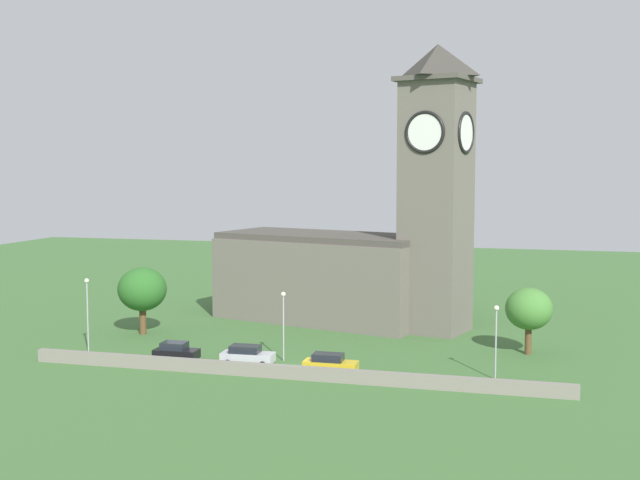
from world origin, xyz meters
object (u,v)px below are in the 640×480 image
car_silver (247,355)px  tree_by_tower (142,289)px  church (358,250)px  streetlamp_west_mid (283,314)px  car_yellow (330,364)px  streetlamp_central (496,330)px  tree_riverside_east (529,309)px  streetlamp_west_end (87,303)px  car_black (176,352)px

car_silver → tree_by_tower: 19.07m
church → streetlamp_west_mid: (-2.60, -19.96, -4.10)m
car_yellow → streetlamp_central: bearing=7.8°
car_yellow → tree_riverside_east: bearing=37.0°
car_silver → tree_by_tower: (-15.67, 10.15, 3.91)m
streetlamp_west_end → tree_riverside_east: streetlamp_west_end is taller
church → streetlamp_west_mid: 20.54m
streetlamp_west_mid → tree_riverside_east: 23.52m
streetlamp_west_end → tree_riverside_east: bearing=14.3°
streetlamp_west_end → streetlamp_west_mid: bearing=4.8°
streetlamp_west_end → tree_by_tower: (0.99, 9.33, 0.03)m
car_black → car_silver: size_ratio=0.84×
car_yellow → tree_riverside_east: size_ratio=0.73×
streetlamp_west_end → car_yellow: bearing=-4.5°
car_yellow → streetlamp_west_mid: streetlamp_west_mid is taller
car_black → streetlamp_west_end: 10.66m
car_black → car_yellow: bearing=-2.6°
car_black → car_yellow: car_black is taller
streetlamp_central → car_black: bearing=-177.5°
car_black → streetlamp_west_mid: streetlamp_west_mid is taller
car_silver → streetlamp_central: streetlamp_central is taller
car_silver → streetlamp_west_end: streetlamp_west_end is taller
streetlamp_central → church: bearing=127.7°
car_black → streetlamp_west_mid: 10.51m
car_silver → tree_by_tower: size_ratio=0.68×
car_black → tree_by_tower: (-8.85, 10.59, 3.91)m
tree_riverside_east → car_yellow: bearing=-143.0°
car_black → streetlamp_central: size_ratio=0.65×
streetlamp_west_end → tree_riverside_east: size_ratio=1.13×
car_black → tree_by_tower: 14.35m
church → car_black: 26.93m
car_yellow → streetlamp_central: size_ratio=0.74×
tree_riverside_east → car_black: bearing=-159.5°
car_yellow → tree_riverside_east: (16.43, 12.38, 3.46)m
car_black → streetlamp_central: streetlamp_central is taller
car_black → tree_riverside_east: size_ratio=0.64×
car_black → streetlamp_west_end: streetlamp_west_end is taller
streetlamp_west_mid → tree_by_tower: (-18.35, 7.70, 0.47)m
streetlamp_west_mid → church: bearing=82.6°
streetlamp_central → tree_riverside_east: (2.48, 10.47, 0.08)m
car_black → car_silver: 6.83m
church → streetlamp_west_end: 30.99m
streetlamp_central → tree_by_tower: 38.81m
car_black → streetlamp_west_end: size_ratio=0.57×
car_black → tree_riverside_east: bearing=20.5°
streetlamp_west_end → tree_riverside_east: (41.14, 10.45, -0.43)m
car_black → streetlamp_central: bearing=2.5°
car_yellow → tree_by_tower: (-23.72, 11.26, 3.92)m
streetlamp_central → tree_by_tower: size_ratio=0.88×
church → streetlamp_central: size_ratio=4.93×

